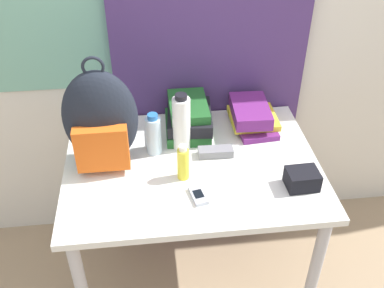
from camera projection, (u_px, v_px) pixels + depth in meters
name	position (u px, v px, depth m)	size (l,w,h in m)	color
wall_back	(179.00, 9.00, 1.99)	(6.00, 0.06, 2.50)	silver
curtain_blue	(211.00, 12.00, 1.96)	(0.91, 0.04, 2.50)	#4C336B
desk	(192.00, 181.00, 1.96)	(1.07, 0.79, 0.76)	silver
backpack	(101.00, 121.00, 1.79)	(0.30, 0.20, 0.48)	#1E232D
book_stack_left	(188.00, 118.00, 2.05)	(0.22, 0.29, 0.14)	#1E5623
book_stack_center	(252.00, 116.00, 2.09)	(0.21, 0.29, 0.11)	#6B2370
water_bottle	(154.00, 135.00, 1.91)	(0.07, 0.07, 0.19)	silver
sports_bottle	(181.00, 123.00, 1.92)	(0.08, 0.08, 0.27)	white
sunscreen_bottle	(183.00, 163.00, 1.78)	(0.05, 0.05, 0.16)	yellow
cell_phone	(198.00, 195.00, 1.73)	(0.07, 0.11, 0.02)	#B7BCC6
sunglasses_case	(216.00, 152.00, 1.93)	(0.15, 0.06, 0.04)	gray
camera_pouch	(302.00, 179.00, 1.76)	(0.13, 0.10, 0.07)	black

